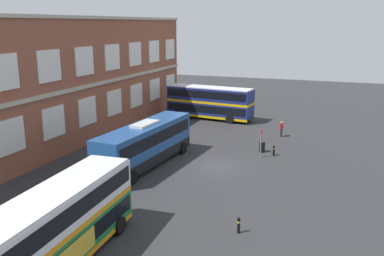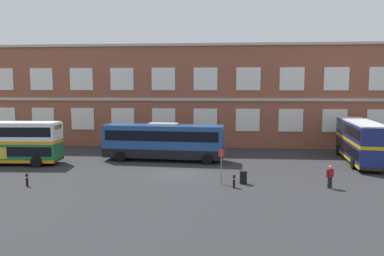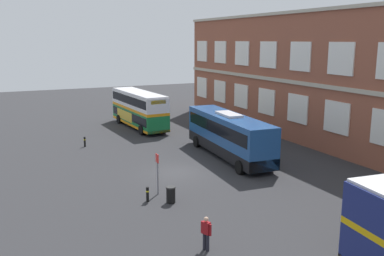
% 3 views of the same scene
% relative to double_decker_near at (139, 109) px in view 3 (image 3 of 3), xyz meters
% --- Properties ---
extents(ground_plane, '(120.00, 120.00, 0.00)m').
position_rel_double_decker_near_xyz_m(ground_plane, '(17.29, -0.75, -2.15)').
color(ground_plane, '#2B2B2D').
extents(brick_terminal_building, '(50.75, 8.19, 12.52)m').
position_rel_double_decker_near_xyz_m(brick_terminal_building, '(16.45, 15.23, 3.97)').
color(brick_terminal_building, brown).
rests_on(brick_terminal_building, ground).
extents(double_decker_near, '(11.13, 3.34, 4.07)m').
position_rel_double_decker_near_xyz_m(double_decker_near, '(0.00, 0.00, 0.00)').
color(double_decker_near, '#197038').
rests_on(double_decker_near, ground).
extents(touring_coach, '(12.15, 3.54, 3.80)m').
position_rel_double_decker_near_xyz_m(touring_coach, '(15.17, 2.94, -0.24)').
color(touring_coach, navy).
rests_on(touring_coach, ground).
extents(waiting_passenger, '(0.62, 0.38, 1.70)m').
position_rel_double_decker_near_xyz_m(waiting_passenger, '(28.96, -6.23, -1.22)').
color(waiting_passenger, black).
rests_on(waiting_passenger, ground).
extents(bus_stand_flag, '(0.44, 0.10, 2.70)m').
position_rel_double_decker_near_xyz_m(bus_stand_flag, '(20.99, -5.66, -0.51)').
color(bus_stand_flag, slate).
rests_on(bus_stand_flag, ground).
extents(station_litter_bin, '(0.60, 0.60, 1.03)m').
position_rel_double_decker_near_xyz_m(station_litter_bin, '(22.68, -5.45, -1.63)').
color(station_litter_bin, black).
rests_on(station_litter_bin, ground).
extents(safety_bollard_west, '(0.19, 0.19, 0.95)m').
position_rel_double_decker_near_xyz_m(safety_bollard_west, '(21.94, -6.70, -1.66)').
color(safety_bollard_west, black).
rests_on(safety_bollard_west, ground).
extents(safety_bollard_east, '(0.19, 0.19, 0.95)m').
position_rel_double_decker_near_xyz_m(safety_bollard_east, '(6.43, -7.45, -1.66)').
color(safety_bollard_east, black).
rests_on(safety_bollard_east, ground).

